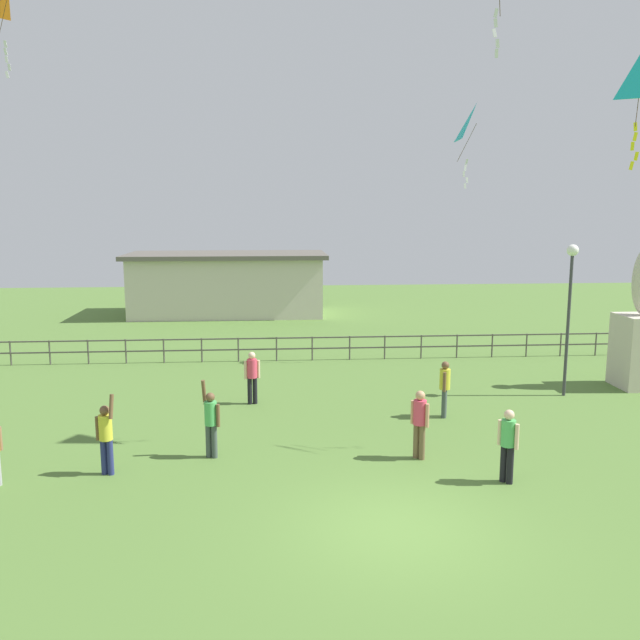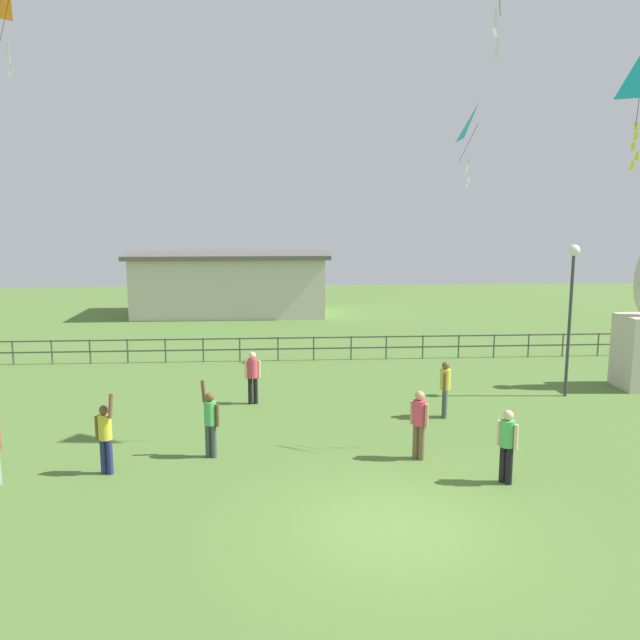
{
  "view_description": "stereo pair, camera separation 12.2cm",
  "coord_description": "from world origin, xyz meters",
  "px_view_note": "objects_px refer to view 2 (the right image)",
  "views": [
    {
      "loc": [
        -2.29,
        -11.35,
        5.88
      ],
      "look_at": [
        -1.01,
        5.83,
        2.99
      ],
      "focal_mm": 36.99,
      "sensor_mm": 36.0,
      "label": 1
    },
    {
      "loc": [
        -2.17,
        -11.35,
        5.88
      ],
      "look_at": [
        -1.01,
        5.83,
        2.99
      ],
      "focal_mm": 36.99,
      "sensor_mm": 36.0,
      "label": 2
    }
  ],
  "objects_px": {
    "kite_0": "(478,125)",
    "lamppost": "(572,288)",
    "person_2": "(253,374)",
    "person_3": "(445,385)",
    "person_5": "(105,434)",
    "person_0": "(210,419)",
    "person_1": "(507,441)",
    "person_6": "(419,420)"
  },
  "relations": [
    {
      "from": "person_6",
      "to": "kite_0",
      "type": "distance_m",
      "value": 13.24
    },
    {
      "from": "person_1",
      "to": "person_3",
      "type": "relative_size",
      "value": 1.01
    },
    {
      "from": "kite_0",
      "to": "person_2",
      "type": "bearing_deg",
      "value": -148.97
    },
    {
      "from": "lamppost",
      "to": "person_0",
      "type": "distance_m",
      "value": 11.97
    },
    {
      "from": "lamppost",
      "to": "person_5",
      "type": "relative_size",
      "value": 2.56
    },
    {
      "from": "lamppost",
      "to": "person_0",
      "type": "xyz_separation_m",
      "value": [
        -10.78,
        -4.54,
        -2.52
      ]
    },
    {
      "from": "person_0",
      "to": "person_6",
      "type": "height_order",
      "value": "person_0"
    },
    {
      "from": "person_0",
      "to": "person_3",
      "type": "bearing_deg",
      "value": 22.52
    },
    {
      "from": "lamppost",
      "to": "kite_0",
      "type": "height_order",
      "value": "kite_0"
    },
    {
      "from": "person_0",
      "to": "person_1",
      "type": "xyz_separation_m",
      "value": [
        6.53,
        -1.98,
        0.0
      ]
    },
    {
      "from": "person_6",
      "to": "lamppost",
      "type": "bearing_deg",
      "value": 40.54
    },
    {
      "from": "person_2",
      "to": "person_6",
      "type": "relative_size",
      "value": 0.97
    },
    {
      "from": "person_0",
      "to": "person_5",
      "type": "bearing_deg",
      "value": -158.78
    },
    {
      "from": "person_5",
      "to": "person_6",
      "type": "relative_size",
      "value": 1.13
    },
    {
      "from": "person_5",
      "to": "kite_0",
      "type": "height_order",
      "value": "kite_0"
    },
    {
      "from": "person_2",
      "to": "kite_0",
      "type": "distance_m",
      "value": 12.47
    },
    {
      "from": "person_2",
      "to": "person_3",
      "type": "relative_size",
      "value": 0.99
    },
    {
      "from": "lamppost",
      "to": "person_1",
      "type": "xyz_separation_m",
      "value": [
        -4.25,
        -6.52,
        -2.52
      ]
    },
    {
      "from": "lamppost",
      "to": "person_6",
      "type": "distance_m",
      "value": 8.08
    },
    {
      "from": "person_2",
      "to": "person_3",
      "type": "bearing_deg",
      "value": -17.29
    },
    {
      "from": "kite_0",
      "to": "person_0",
      "type": "bearing_deg",
      "value": -134.28
    },
    {
      "from": "person_0",
      "to": "kite_0",
      "type": "distance_m",
      "value": 15.23
    },
    {
      "from": "person_0",
      "to": "person_3",
      "type": "height_order",
      "value": "person_0"
    },
    {
      "from": "person_6",
      "to": "kite_0",
      "type": "height_order",
      "value": "kite_0"
    },
    {
      "from": "person_2",
      "to": "person_5",
      "type": "bearing_deg",
      "value": -120.71
    },
    {
      "from": "lamppost",
      "to": "person_5",
      "type": "distance_m",
      "value": 14.33
    },
    {
      "from": "person_3",
      "to": "person_6",
      "type": "height_order",
      "value": "person_6"
    },
    {
      "from": "person_3",
      "to": "person_5",
      "type": "relative_size",
      "value": 0.87
    },
    {
      "from": "person_3",
      "to": "person_5",
      "type": "height_order",
      "value": "person_5"
    },
    {
      "from": "kite_0",
      "to": "lamppost",
      "type": "bearing_deg",
      "value": -70.04
    },
    {
      "from": "person_5",
      "to": "person_6",
      "type": "bearing_deg",
      "value": 3.34
    },
    {
      "from": "person_0",
      "to": "person_2",
      "type": "height_order",
      "value": "person_0"
    },
    {
      "from": "person_1",
      "to": "person_3",
      "type": "height_order",
      "value": "person_1"
    },
    {
      "from": "lamppost",
      "to": "kite_0",
      "type": "relative_size",
      "value": 1.58
    },
    {
      "from": "person_3",
      "to": "person_6",
      "type": "relative_size",
      "value": 0.98
    },
    {
      "from": "person_6",
      "to": "kite_0",
      "type": "bearing_deg",
      "value": 67.12
    },
    {
      "from": "lamppost",
      "to": "person_2",
      "type": "bearing_deg",
      "value": -178.95
    },
    {
      "from": "person_0",
      "to": "person_2",
      "type": "relative_size",
      "value": 1.16
    },
    {
      "from": "person_0",
      "to": "person_5",
      "type": "relative_size",
      "value": 1.0
    },
    {
      "from": "person_2",
      "to": "person_1",
      "type": "bearing_deg",
      "value": -48.16
    },
    {
      "from": "person_2",
      "to": "person_6",
      "type": "distance_m",
      "value": 6.31
    },
    {
      "from": "person_0",
      "to": "kite_0",
      "type": "height_order",
      "value": "kite_0"
    }
  ]
}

